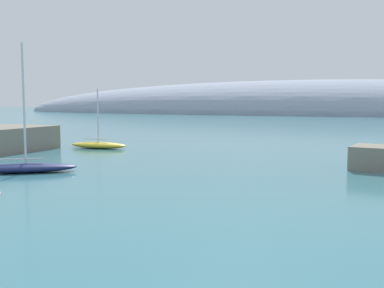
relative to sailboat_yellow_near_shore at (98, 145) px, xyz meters
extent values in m
ellipsoid|color=#8E99AD|center=(-0.33, 151.04, -0.43)|extent=(287.02, 63.08, 28.48)
ellipsoid|color=yellow|center=(0.00, 0.00, -0.06)|extent=(7.28, 2.80, 0.75)
cylinder|color=silver|center=(0.00, 0.00, 3.48)|extent=(0.16, 0.16, 6.32)
cube|color=silver|center=(-0.32, -0.03, 0.67)|extent=(3.19, 0.44, 0.10)
ellipsoid|color=navy|center=(5.18, -17.46, -0.07)|extent=(7.70, 6.16, 0.72)
cylinder|color=silver|center=(5.18, -17.46, 5.01)|extent=(0.17, 0.17, 9.44)
cube|color=silver|center=(4.89, -17.66, 0.64)|extent=(2.97, 2.04, 0.10)
camera|label=1|loc=(31.23, -45.20, 5.27)|focal=42.56mm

